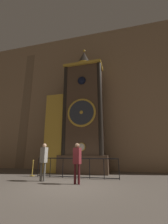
% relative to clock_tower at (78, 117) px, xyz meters
% --- Properties ---
extents(ground_plane, '(28.00, 28.00, 0.00)m').
position_rel_clock_tower_xyz_m(ground_plane, '(0.84, -4.06, -4.01)').
color(ground_plane, brown).
extents(cathedral_back_wall, '(24.00, 0.32, 12.67)m').
position_rel_clock_tower_xyz_m(cathedral_back_wall, '(0.75, 1.58, 2.32)').
color(cathedral_back_wall, '#997A5B').
rests_on(cathedral_back_wall, ground_plane).
extents(clock_tower, '(4.65, 1.78, 9.90)m').
position_rel_clock_tower_xyz_m(clock_tower, '(0.00, 0.00, 0.00)').
color(clock_tower, brown).
rests_on(clock_tower, ground_plane).
extents(railing_fence, '(4.76, 0.05, 1.07)m').
position_rel_clock_tower_xyz_m(railing_fence, '(0.53, -2.12, -3.41)').
color(railing_fence, black).
rests_on(railing_fence, ground_plane).
extents(visitor_near, '(0.39, 0.32, 1.83)m').
position_rel_clock_tower_xyz_m(visitor_near, '(-0.82, -3.41, -2.91)').
color(visitor_near, '#58554F').
rests_on(visitor_near, ground_plane).
extents(visitor_far, '(0.39, 0.31, 1.80)m').
position_rel_clock_tower_xyz_m(visitor_far, '(1.06, -3.69, -2.91)').
color(visitor_far, '#461518').
rests_on(visitor_far, ground_plane).
extents(stanchion_post, '(0.28, 0.28, 0.94)m').
position_rel_clock_tower_xyz_m(stanchion_post, '(-2.26, -2.05, -3.71)').
color(stanchion_post, '#B28E33').
rests_on(stanchion_post, ground_plane).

